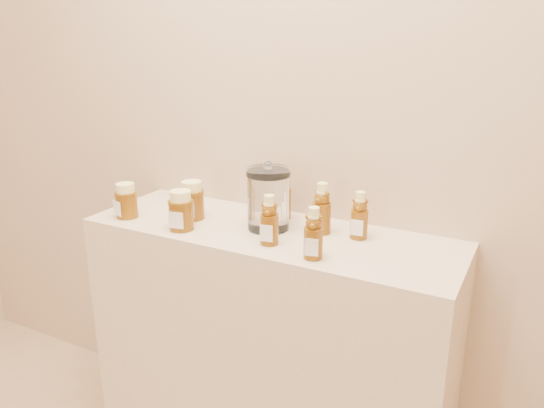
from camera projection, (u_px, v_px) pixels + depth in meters
The scene contains 11 objects.
wall_back at pixel (298, 80), 1.70m from camera, with size 3.50×0.02×2.70m, color tan.
display_table at pixel (269, 354), 1.81m from camera, with size 1.20×0.40×0.90m, color #CBB495.
bear_bottle_back_left at pixel (282, 190), 1.75m from camera, with size 0.07×0.07×0.20m, color #5C3007, non-canonical shape.
bear_bottle_back_mid at pixel (322, 205), 1.62m from camera, with size 0.06×0.06×0.18m, color #5C3007, non-canonical shape.
bear_bottle_back_right at pixel (360, 212), 1.58m from camera, with size 0.06×0.06×0.16m, color #5C3007, non-canonical shape.
bear_bottle_front_left at pixel (269, 217), 1.54m from camera, with size 0.06×0.06×0.17m, color #5C3007, non-canonical shape.
bear_bottle_front_right at pixel (314, 230), 1.44m from camera, with size 0.06×0.06×0.17m, color #5C3007, non-canonical shape.
honey_jar_left at pixel (126, 201), 1.77m from camera, with size 0.07×0.07×0.12m, color #5C3007, non-canonical shape.
honey_jar_back at pixel (192, 200), 1.76m from camera, with size 0.08×0.08×0.13m, color #5C3007, non-canonical shape.
honey_jar_front at pixel (181, 210), 1.66m from camera, with size 0.08×0.08×0.13m, color #5C3007, non-canonical shape.
glass_canister at pixel (268, 196), 1.65m from camera, with size 0.14×0.14×0.21m, color white, non-canonical shape.
Camera 1 is at (0.74, 0.18, 1.49)m, focal length 35.00 mm.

